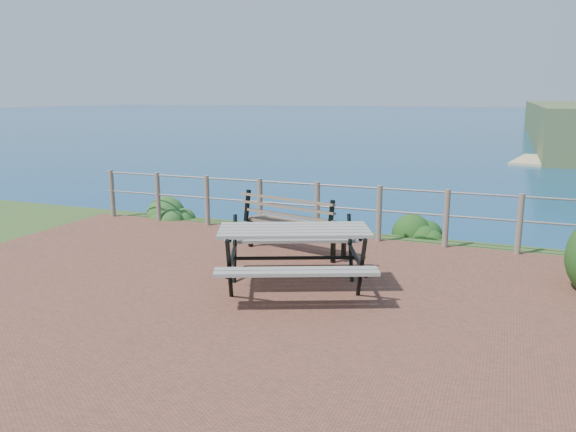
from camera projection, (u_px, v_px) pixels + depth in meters
name	position (u px, v px, depth m)	size (l,w,h in m)	color
ground	(236.00, 294.00, 7.36)	(10.00, 7.00, 0.12)	brown
ocean	(501.00, 103.00, 189.48)	(1200.00, 1200.00, 0.00)	#136174
safety_railing	(317.00, 206.00, 10.29)	(9.40, 0.10, 1.00)	#6B5B4C
picnic_table	(294.00, 252.00, 7.42)	(2.12, 1.59, 0.83)	gray
park_bench	(296.00, 214.00, 9.16)	(1.82, 0.85, 1.00)	brown
shrub_lip_west	(169.00, 218.00, 11.93)	(0.86, 0.86, 0.64)	#1E501F
shrub_lip_east	(420.00, 234.00, 10.56)	(0.76, 0.76, 0.50)	#1D4916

